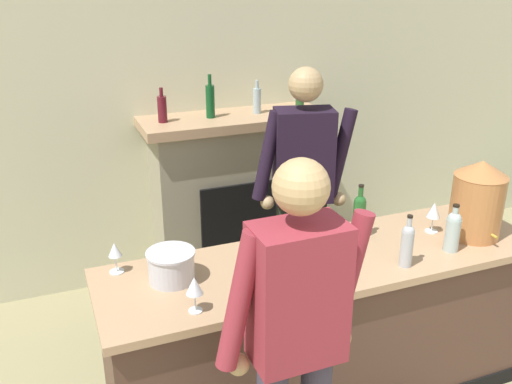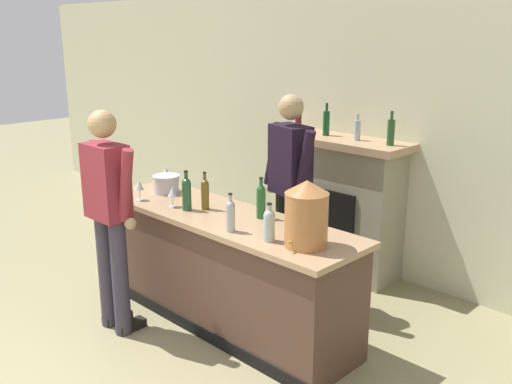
{
  "view_description": "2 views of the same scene",
  "coord_description": "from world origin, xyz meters",
  "px_view_note": "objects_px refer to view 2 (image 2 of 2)",
  "views": [
    {
      "loc": [
        -1.53,
        0.01,
        2.41
      ],
      "look_at": [
        -0.39,
        2.91,
        1.15
      ],
      "focal_mm": 40.0,
      "sensor_mm": 36.0,
      "label": 1
    },
    {
      "loc": [
        3.03,
        -0.48,
        2.33
      ],
      "look_at": [
        0.01,
        2.59,
        1.12
      ],
      "focal_mm": 40.0,
      "sensor_mm": 36.0,
      "label": 2
    }
  ],
  "objects_px": {
    "fireplace_stone": "(339,204)",
    "person_customer": "(109,213)",
    "wine_bottle_merlot_tall": "(269,224)",
    "ice_bucket_steel": "(166,184)",
    "wine_bottle_riesling_slim": "(261,200)",
    "wine_glass_by_dispenser": "(172,192)",
    "wine_glass_front_left": "(297,217)",
    "wine_bottle_port_short": "(205,193)",
    "copper_dispenser": "(306,213)",
    "wine_glass_mid_counter": "(166,172)",
    "wine_bottle_cabernet_heavy": "(231,214)",
    "wine_bottle_chardonnay_pale": "(187,192)",
    "person_bartender": "(289,191)",
    "wine_glass_near_bucket": "(139,186)"
  },
  "relations": [
    {
      "from": "copper_dispenser",
      "to": "fireplace_stone",
      "type": "bearing_deg",
      "value": 119.3
    },
    {
      "from": "copper_dispenser",
      "to": "wine_bottle_chardonnay_pale",
      "type": "xyz_separation_m",
      "value": [
        -1.21,
        -0.05,
        -0.08
      ]
    },
    {
      "from": "copper_dispenser",
      "to": "ice_bucket_steel",
      "type": "bearing_deg",
      "value": 175.16
    },
    {
      "from": "person_bartender",
      "to": "wine_glass_by_dispenser",
      "type": "distance_m",
      "value": 0.98
    },
    {
      "from": "copper_dispenser",
      "to": "wine_glass_front_left",
      "type": "relative_size",
      "value": 2.46
    },
    {
      "from": "wine_bottle_cabernet_heavy",
      "to": "wine_bottle_port_short",
      "type": "bearing_deg",
      "value": 157.67
    },
    {
      "from": "wine_glass_by_dispenser",
      "to": "wine_bottle_port_short",
      "type": "bearing_deg",
      "value": 31.21
    },
    {
      "from": "wine_bottle_riesling_slim",
      "to": "wine_bottle_merlot_tall",
      "type": "distance_m",
      "value": 0.51
    },
    {
      "from": "wine_bottle_cabernet_heavy",
      "to": "wine_glass_by_dispenser",
      "type": "height_order",
      "value": "wine_bottle_cabernet_heavy"
    },
    {
      "from": "wine_bottle_merlot_tall",
      "to": "ice_bucket_steel",
      "type": "bearing_deg",
      "value": 170.49
    },
    {
      "from": "wine_bottle_port_short",
      "to": "wine_glass_mid_counter",
      "type": "distance_m",
      "value": 0.92
    },
    {
      "from": "person_customer",
      "to": "wine_bottle_riesling_slim",
      "type": "bearing_deg",
      "value": 46.87
    },
    {
      "from": "copper_dispenser",
      "to": "wine_bottle_riesling_slim",
      "type": "bearing_deg",
      "value": 160.81
    },
    {
      "from": "wine_bottle_port_short",
      "to": "wine_glass_front_left",
      "type": "relative_size",
      "value": 1.68
    },
    {
      "from": "person_bartender",
      "to": "wine_glass_mid_counter",
      "type": "height_order",
      "value": "person_bartender"
    },
    {
      "from": "wine_bottle_riesling_slim",
      "to": "copper_dispenser",
      "type": "bearing_deg",
      "value": -19.19
    },
    {
      "from": "person_customer",
      "to": "wine_bottle_port_short",
      "type": "relative_size",
      "value": 5.68
    },
    {
      "from": "ice_bucket_steel",
      "to": "wine_bottle_port_short",
      "type": "xyz_separation_m",
      "value": [
        0.63,
        -0.08,
        0.06
      ]
    },
    {
      "from": "ice_bucket_steel",
      "to": "wine_bottle_riesling_slim",
      "type": "relative_size",
      "value": 0.75
    },
    {
      "from": "copper_dispenser",
      "to": "wine_bottle_port_short",
      "type": "height_order",
      "value": "copper_dispenser"
    },
    {
      "from": "wine_bottle_port_short",
      "to": "wine_bottle_merlot_tall",
      "type": "relative_size",
      "value": 1.14
    },
    {
      "from": "person_bartender",
      "to": "wine_glass_by_dispenser",
      "type": "xyz_separation_m",
      "value": [
        -0.6,
        -0.78,
        0.03
      ]
    },
    {
      "from": "fireplace_stone",
      "to": "wine_bottle_chardonnay_pale",
      "type": "distance_m",
      "value": 1.74
    },
    {
      "from": "copper_dispenser",
      "to": "wine_glass_by_dispenser",
      "type": "xyz_separation_m",
      "value": [
        -1.36,
        -0.08,
        -0.11
      ]
    },
    {
      "from": "ice_bucket_steel",
      "to": "wine_bottle_riesling_slim",
      "type": "bearing_deg",
      "value": 3.76
    },
    {
      "from": "person_bartender",
      "to": "wine_glass_front_left",
      "type": "bearing_deg",
      "value": -44.94
    },
    {
      "from": "person_customer",
      "to": "ice_bucket_steel",
      "type": "xyz_separation_m",
      "value": [
        -0.31,
        0.78,
        0.02
      ]
    },
    {
      "from": "wine_bottle_chardonnay_pale",
      "to": "wine_glass_by_dispenser",
      "type": "distance_m",
      "value": 0.15
    },
    {
      "from": "wine_bottle_port_short",
      "to": "wine_bottle_chardonnay_pale",
      "type": "bearing_deg",
      "value": -127.7
    },
    {
      "from": "wine_glass_front_left",
      "to": "ice_bucket_steel",
      "type": "bearing_deg",
      "value": 179.23
    },
    {
      "from": "person_customer",
      "to": "fireplace_stone",
      "type": "bearing_deg",
      "value": 76.67
    },
    {
      "from": "wine_bottle_cabernet_heavy",
      "to": "wine_glass_by_dispenser",
      "type": "relative_size",
      "value": 1.67
    },
    {
      "from": "wine_bottle_cabernet_heavy",
      "to": "copper_dispenser",
      "type": "bearing_deg",
      "value": 15.19
    },
    {
      "from": "wine_bottle_cabernet_heavy",
      "to": "wine_glass_mid_counter",
      "type": "xyz_separation_m",
      "value": [
        -1.42,
        0.49,
        -0.01
      ]
    },
    {
      "from": "person_customer",
      "to": "wine_glass_front_left",
      "type": "bearing_deg",
      "value": 31.39
    },
    {
      "from": "wine_glass_by_dispenser",
      "to": "wine_glass_front_left",
      "type": "xyz_separation_m",
      "value": [
        1.17,
        0.21,
        0.01
      ]
    },
    {
      "from": "person_customer",
      "to": "wine_bottle_cabernet_heavy",
      "type": "bearing_deg",
      "value": 28.98
    },
    {
      "from": "wine_bottle_cabernet_heavy",
      "to": "person_customer",
      "type": "bearing_deg",
      "value": -151.02
    },
    {
      "from": "person_bartender",
      "to": "wine_glass_near_bucket",
      "type": "height_order",
      "value": "person_bartender"
    },
    {
      "from": "wine_bottle_riesling_slim",
      "to": "wine_bottle_merlot_tall",
      "type": "height_order",
      "value": "wine_bottle_riesling_slim"
    },
    {
      "from": "fireplace_stone",
      "to": "person_customer",
      "type": "relative_size",
      "value": 0.94
    },
    {
      "from": "copper_dispenser",
      "to": "wine_bottle_chardonnay_pale",
      "type": "relative_size",
      "value": 1.39
    },
    {
      "from": "wine_glass_by_dispenser",
      "to": "wine_glass_mid_counter",
      "type": "bearing_deg",
      "value": 147.24
    },
    {
      "from": "person_customer",
      "to": "wine_bottle_riesling_slim",
      "type": "relative_size",
      "value": 5.45
    },
    {
      "from": "person_bartender",
      "to": "wine_bottle_chardonnay_pale",
      "type": "xyz_separation_m",
      "value": [
        -0.45,
        -0.75,
        0.05
      ]
    },
    {
      "from": "fireplace_stone",
      "to": "wine_glass_by_dispenser",
      "type": "height_order",
      "value": "fireplace_stone"
    },
    {
      "from": "fireplace_stone",
      "to": "wine_bottle_merlot_tall",
      "type": "xyz_separation_m",
      "value": [
        0.66,
        -1.72,
        0.37
      ]
    },
    {
      "from": "wine_bottle_riesling_slim",
      "to": "wine_glass_front_left",
      "type": "relative_size",
      "value": 1.75
    },
    {
      "from": "wine_glass_near_bucket",
      "to": "copper_dispenser",
      "type": "bearing_deg",
      "value": 5.38
    },
    {
      "from": "person_customer",
      "to": "wine_glass_by_dispenser",
      "type": "height_order",
      "value": "person_customer"
    }
  ]
}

